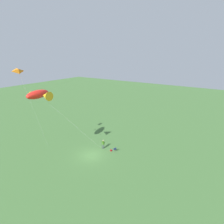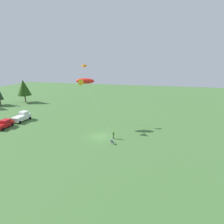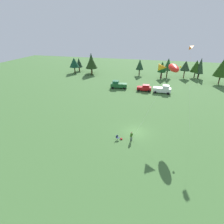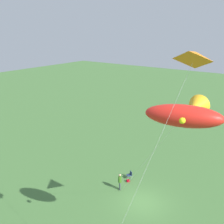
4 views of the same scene
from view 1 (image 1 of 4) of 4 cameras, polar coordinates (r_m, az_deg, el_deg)
name	(u,v)px [view 1 (image 1 of 4)]	position (r m, az deg, el deg)	size (l,w,h in m)	color
ground_plane	(91,155)	(31.08, -6.82, -13.78)	(160.00, 160.00, 0.00)	#426D36
person_kite_flyer	(103,144)	(32.31, -2.88, -10.24)	(0.53, 0.52, 1.74)	#3B4549
folding_chair	(115,149)	(31.62, 0.91, -12.01)	(0.66, 0.66, 0.82)	navy
backpack_on_grass	(111,150)	(31.97, -0.31, -12.42)	(0.32, 0.22, 0.22)	#A10714
kite_large_fish	(40,95)	(27.30, -22.50, 5.26)	(6.99, 9.95, 11.59)	red
kite_delta_orange	(19,71)	(28.49, -28.14, 11.78)	(2.53, 4.99, 14.70)	orange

